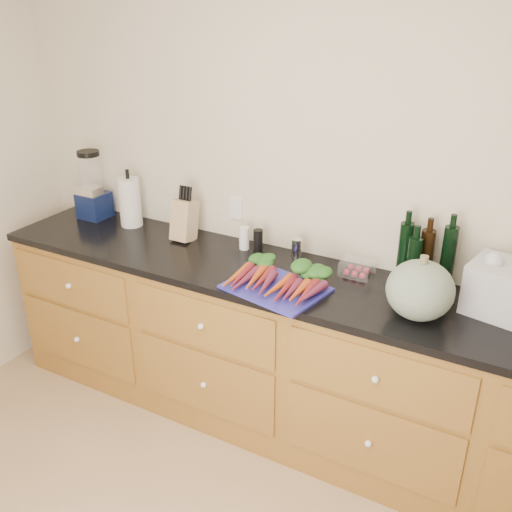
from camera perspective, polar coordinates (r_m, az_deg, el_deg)
The scene contains 15 objects.
wall_back at distance 2.97m, azimuth 8.35°, elevation 6.25°, with size 4.10×0.05×2.60m, color beige.
cabinets at distance 3.08m, azimuth 5.14°, elevation -10.64°, with size 3.60×0.64×0.90m.
countertop at distance 2.84m, azimuth 5.53°, elevation -2.86°, with size 3.64×0.62×0.04m, color black.
cutting_board at distance 2.74m, azimuth 1.98°, elevation -3.22°, with size 0.45×0.34×0.01m, color #2D2A9E.
carrots at distance 2.76m, azimuth 2.41°, elevation -2.22°, with size 0.47×0.34×0.07m.
squash at distance 2.55m, azimuth 16.09°, elevation -3.29°, with size 0.29×0.29×0.26m, color slate.
blender_appliance at distance 3.70m, azimuth -16.06°, elevation 6.47°, with size 0.17×0.17×0.43m.
paper_towel at distance 3.52m, azimuth -12.49°, elevation 5.27°, with size 0.13×0.13×0.30m, color silver.
knife_block at distance 3.28m, azimuth -7.17°, elevation 3.58°, with size 0.12×0.12×0.23m, color tan.
grinder_salt at distance 3.14m, azimuth -1.19°, elevation 1.80°, with size 0.06×0.06×0.13m, color white.
grinder_pepper at distance 3.10m, azimuth 0.21°, elevation 1.52°, with size 0.05×0.05×0.13m, color black.
canister_chrome at distance 3.01m, azimuth 4.09°, elevation 0.61°, with size 0.05×0.05×0.12m, color silver.
tomato_box at distance 2.90m, azimuth 10.06°, elevation -1.23°, with size 0.16×0.13×0.07m, color white.
bottles at distance 2.82m, azimuth 16.39°, elevation -0.20°, with size 0.27×0.14×0.32m.
grocery_bag at distance 2.72m, azimuth 23.80°, elevation -3.16°, with size 0.31×0.25×0.23m, color silver, non-canonical shape.
Camera 1 is at (0.96, -1.03, 2.24)m, focal length 40.00 mm.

